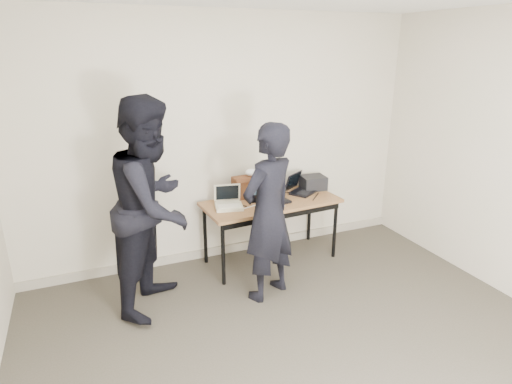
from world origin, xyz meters
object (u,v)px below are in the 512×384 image
desk (272,206)px  laptop_beige (229,203)px  leather_satchel (249,186)px  person_observer (153,206)px  laptop_right (300,188)px  laptop_center (269,196)px  person_typist (268,214)px  equipment_box (313,183)px

desk → laptop_beige: size_ratio=4.63×
leather_satchel → person_observer: size_ratio=0.19×
desk → laptop_right: laptop_right is taller
laptop_center → person_typist: size_ratio=0.22×
desk → person_observer: bearing=-169.2°
laptop_center → laptop_right: (0.44, 0.12, -0.01)m
laptop_beige → person_typist: bearing=-63.2°
laptop_beige → person_observer: person_observer is taller
laptop_center → leather_satchel: (-0.16, 0.20, 0.07)m
equipment_box → person_observer: bearing=-164.8°
laptop_right → person_observer: 1.84m
desk → equipment_box: equipment_box is taller
desk → equipment_box: size_ratio=5.58×
laptop_center → person_typist: person_typist is taller
laptop_beige → person_typist: size_ratio=0.19×
desk → person_typist: 0.74m
laptop_right → leather_satchel: leather_satchel is taller
laptop_center → person_observer: 1.38m
leather_satchel → laptop_right: bearing=-9.6°
laptop_center → laptop_beige: bearing=173.6°
person_typist → person_observer: person_observer is taller
laptop_center → equipment_box: bearing=6.5°
laptop_beige → laptop_right: bearing=20.7°
desk → person_observer: size_ratio=0.78×
laptop_center → laptop_right: bearing=7.5°
person_observer → equipment_box: bearing=-40.9°
leather_satchel → desk: bearing=-53.7°
laptop_right → desk: bearing=166.3°
laptop_center → equipment_box: (0.65, 0.17, 0.02)m
leather_satchel → laptop_center: bearing=-53.5°
laptop_center → person_observer: bearing=-172.5°
leather_satchel → person_observer: bearing=-155.8°
desk → person_typist: size_ratio=0.90×
laptop_beige → desk: bearing=11.1°
person_observer → person_typist: bearing=-72.4°
equipment_box → laptop_center: bearing=-165.4°
desk → leather_satchel: (-0.18, 0.23, 0.19)m
desk → laptop_center: size_ratio=4.01×
desk → person_observer: (-1.33, -0.34, 0.32)m
laptop_right → person_typist: 1.09m
laptop_center → person_observer: size_ratio=0.20×
leather_satchel → person_observer: 1.29m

